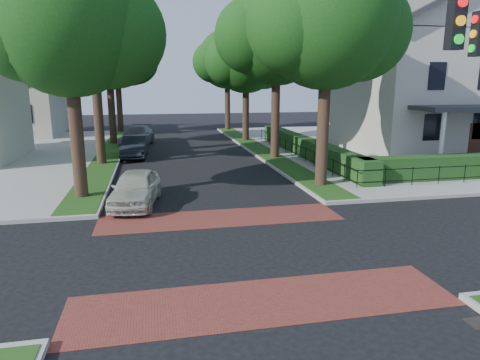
% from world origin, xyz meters
% --- Properties ---
extents(ground, '(120.00, 120.00, 0.00)m').
position_xyz_m(ground, '(0.00, 0.00, 0.00)').
color(ground, black).
rests_on(ground, ground).
extents(sidewalk_ne, '(30.00, 30.00, 0.15)m').
position_xyz_m(sidewalk_ne, '(19.50, 19.00, 0.07)').
color(sidewalk_ne, gray).
rests_on(sidewalk_ne, ground).
extents(crosswalk_far, '(9.00, 2.20, 0.01)m').
position_xyz_m(crosswalk_far, '(0.00, 3.20, 0.01)').
color(crosswalk_far, maroon).
rests_on(crosswalk_far, ground).
extents(crosswalk_near, '(9.00, 2.20, 0.01)m').
position_xyz_m(crosswalk_near, '(0.00, -3.20, 0.01)').
color(crosswalk_near, maroon).
rests_on(crosswalk_near, ground).
extents(grass_strip_ne, '(1.60, 29.80, 0.02)m').
position_xyz_m(grass_strip_ne, '(5.40, 19.10, 0.16)').
color(grass_strip_ne, '#254313').
rests_on(grass_strip_ne, sidewalk_ne).
extents(grass_strip_nw, '(1.60, 29.80, 0.02)m').
position_xyz_m(grass_strip_nw, '(-5.40, 19.10, 0.16)').
color(grass_strip_nw, '#254313').
rests_on(grass_strip_nw, sidewalk_nw).
extents(tree_right_near, '(7.75, 6.67, 10.66)m').
position_xyz_m(tree_right_near, '(5.60, 7.24, 7.63)').
color(tree_right_near, black).
rests_on(tree_right_near, sidewalk_ne).
extents(tree_right_mid, '(8.25, 7.09, 11.22)m').
position_xyz_m(tree_right_mid, '(5.61, 15.25, 7.99)').
color(tree_right_mid, black).
rests_on(tree_right_mid, sidewalk_ne).
extents(tree_right_far, '(7.25, 6.23, 9.74)m').
position_xyz_m(tree_right_far, '(5.60, 24.22, 6.91)').
color(tree_right_far, black).
rests_on(tree_right_far, sidewalk_ne).
extents(tree_right_back, '(7.50, 6.45, 10.20)m').
position_xyz_m(tree_right_back, '(5.60, 33.23, 7.27)').
color(tree_right_back, black).
rests_on(tree_right_back, sidewalk_ne).
extents(tree_left_near, '(7.50, 6.45, 10.20)m').
position_xyz_m(tree_left_near, '(-5.40, 7.23, 7.27)').
color(tree_left_near, black).
rests_on(tree_left_near, sidewalk_nw).
extents(tree_left_mid, '(8.00, 6.88, 11.48)m').
position_xyz_m(tree_left_mid, '(-5.39, 15.24, 8.34)').
color(tree_left_mid, black).
rests_on(tree_left_mid, sidewalk_nw).
extents(tree_left_far, '(7.00, 6.02, 9.86)m').
position_xyz_m(tree_left_far, '(-5.40, 24.22, 7.12)').
color(tree_left_far, black).
rests_on(tree_left_far, sidewalk_nw).
extents(tree_left_back, '(7.75, 6.66, 10.44)m').
position_xyz_m(tree_left_back, '(-5.40, 33.24, 7.41)').
color(tree_left_back, black).
rests_on(tree_left_back, sidewalk_nw).
extents(hedge_main_road, '(1.00, 18.00, 1.20)m').
position_xyz_m(hedge_main_road, '(7.70, 15.00, 0.75)').
color(hedge_main_road, '#143A14').
rests_on(hedge_main_road, sidewalk_ne).
extents(fence_main_road, '(0.06, 18.00, 0.90)m').
position_xyz_m(fence_main_road, '(6.90, 15.00, 0.60)').
color(fence_main_road, black).
rests_on(fence_main_road, sidewalk_ne).
extents(house_victorian, '(13.00, 13.05, 12.48)m').
position_xyz_m(house_victorian, '(17.51, 15.92, 6.02)').
color(house_victorian, '#B7B2A4').
rests_on(house_victorian, sidewalk_ne).
extents(house_left_far, '(10.00, 9.00, 10.14)m').
position_xyz_m(house_left_far, '(-15.49, 31.99, 5.04)').
color(house_left_far, '#B7B2A4').
rests_on(house_left_far, sidewalk_nw).
extents(parked_car_front, '(2.34, 4.47, 1.45)m').
position_xyz_m(parked_car_front, '(-3.16, 5.67, 0.73)').
color(parked_car_front, beige).
rests_on(parked_car_front, ground).
extents(parked_car_middle, '(1.76, 4.50, 1.46)m').
position_xyz_m(parked_car_middle, '(-3.60, 17.67, 0.73)').
color(parked_car_middle, black).
rests_on(parked_car_middle, ground).
extents(parked_car_rear, '(3.01, 5.64, 1.56)m').
position_xyz_m(parked_car_rear, '(-3.60, 23.43, 0.78)').
color(parked_car_rear, slate).
rests_on(parked_car_rear, ground).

